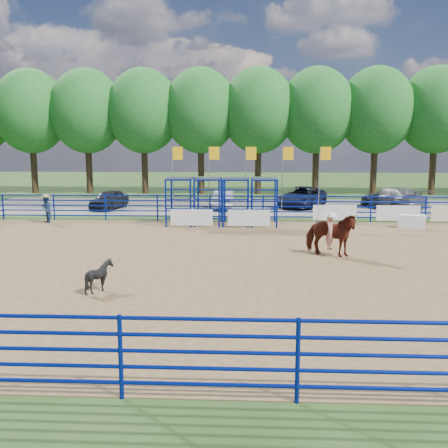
# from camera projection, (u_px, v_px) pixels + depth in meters

# --- Properties ---
(ground) EXTENTS (120.00, 120.00, 0.00)m
(ground) POSITION_uv_depth(u_px,v_px,m) (271.00, 264.00, 18.33)
(ground) COLOR #355220
(ground) RESTS_ON ground
(arena_dirt) EXTENTS (30.00, 20.00, 0.02)m
(arena_dirt) POSITION_uv_depth(u_px,v_px,m) (271.00, 263.00, 18.32)
(arena_dirt) COLOR olive
(arena_dirt) RESTS_ON ground
(gravel_strip) EXTENTS (40.00, 10.00, 0.01)m
(gravel_strip) POSITION_uv_depth(u_px,v_px,m) (260.00, 206.00, 35.09)
(gravel_strip) COLOR gray
(gravel_strip) RESTS_ON ground
(announcer_table) EXTENTS (1.41, 0.89, 0.70)m
(announcer_table) POSITION_uv_depth(u_px,v_px,m) (412.00, 222.00, 25.87)
(announcer_table) COLOR white
(announcer_table) RESTS_ON arena_dirt
(horse_and_rider) EXTENTS (2.23, 1.63, 2.37)m
(horse_and_rider) POSITION_uv_depth(u_px,v_px,m) (330.00, 233.00, 19.32)
(horse_and_rider) COLOR #5F2213
(horse_and_rider) RESTS_ON arena_dirt
(calf) EXTENTS (1.04, 0.97, 0.94)m
(calf) POSITION_uv_depth(u_px,v_px,m) (99.00, 276.00, 14.72)
(calf) COLOR black
(calf) RESTS_ON arena_dirt
(spectator_cowboy) EXTENTS (0.91, 0.93, 1.56)m
(spectator_cowboy) POSITION_uv_depth(u_px,v_px,m) (46.00, 209.00, 27.49)
(spectator_cowboy) COLOR navy
(spectator_cowboy) RESTS_ON arena_dirt
(car_a) EXTENTS (2.14, 3.98, 1.29)m
(car_a) POSITION_uv_depth(u_px,v_px,m) (109.00, 199.00, 33.68)
(car_a) COLOR black
(car_a) RESTS_ON gravel_strip
(car_b) EXTENTS (1.36, 3.75, 1.23)m
(car_b) POSITION_uv_depth(u_px,v_px,m) (224.00, 200.00, 33.79)
(car_b) COLOR gray
(car_b) RESTS_ON gravel_strip
(car_c) EXTENTS (4.18, 5.56, 1.40)m
(car_c) POSITION_uv_depth(u_px,v_px,m) (302.00, 197.00, 34.74)
(car_c) COLOR black
(car_c) RESTS_ON gravel_strip
(car_d) EXTENTS (3.98, 5.56, 1.49)m
(car_d) POSITION_uv_depth(u_px,v_px,m) (393.00, 198.00, 33.50)
(car_d) COLOR #5C5C5E
(car_d) RESTS_ON gravel_strip
(perimeter_fence) EXTENTS (30.10, 20.10, 1.50)m
(perimeter_fence) POSITION_uv_depth(u_px,v_px,m) (271.00, 244.00, 18.21)
(perimeter_fence) COLOR #061991
(perimeter_fence) RESTS_ON ground
(chute_assembly) EXTENTS (19.32, 2.41, 4.20)m
(chute_assembly) POSITION_uv_depth(u_px,v_px,m) (229.00, 202.00, 26.93)
(chute_assembly) COLOR #061991
(chute_assembly) RESTS_ON ground
(treeline) EXTENTS (56.40, 6.40, 11.24)m
(treeline) POSITION_uv_depth(u_px,v_px,m) (259.00, 107.00, 42.78)
(treeline) COLOR #3F2B19
(treeline) RESTS_ON ground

